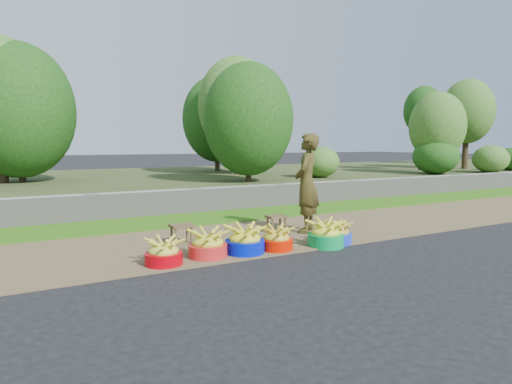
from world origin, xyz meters
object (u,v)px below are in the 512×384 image
basin_c (245,241)px  basin_f (337,234)px  basin_a (164,253)px  basin_b (208,245)px  basin_e (326,235)px  vendor_woman (307,183)px  stool_left (181,228)px  stool_right (276,219)px  basin_d (276,240)px

basin_c → basin_f: (1.56, -0.11, -0.03)m
basin_a → basin_b: 0.64m
basin_a → basin_e: bearing=-3.7°
basin_e → vendor_woman: 1.23m
basin_e → stool_left: bearing=148.0°
stool_right → basin_f: bearing=-69.1°
basin_b → basin_f: bearing=-4.4°
basin_a → stool_left: 1.17m
basin_d → stool_right: size_ratio=1.44×
basin_a → basin_c: size_ratio=0.86×
stool_right → vendor_woman: 0.82m
basin_a → vendor_woman: bearing=16.2°
basin_a → basin_e: size_ratio=0.88×
basin_a → basin_f: bearing=-1.7°
basin_a → basin_e: 2.46m
basin_d → stool_right: 1.24m
basin_c → vendor_woman: size_ratio=0.33×
stool_right → stool_left: bearing=-179.2°
basin_e → stool_right: basin_e is taller
stool_right → vendor_woman: vendor_woman is taller
basin_c → basin_d: (0.49, -0.05, -0.03)m
basin_b → basin_d: (1.03, -0.09, -0.02)m
basin_c → basin_e: basin_c is taller
basin_b → vendor_woman: bearing=18.8°
basin_a → basin_f: size_ratio=1.04×
basin_c → stool_left: size_ratio=1.61×
basin_c → stool_right: 1.52m
basin_d → basin_e: size_ratio=0.88×
basin_a → stool_left: basin_a is taller
basin_a → basin_f: 2.74m
basin_c → basin_d: size_ratio=1.15×
basin_f → vendor_woman: size_ratio=0.27×
basin_a → basin_f: basin_a is taller
basin_b → basin_e: size_ratio=0.97×
basin_b → vendor_woman: vendor_woman is taller
basin_c → stool_right: basin_c is taller
basin_a → basin_c: basin_c is taller
stool_left → stool_right: size_ratio=1.04×
basin_f → stool_left: bearing=153.1°
stool_right → vendor_woman: (0.47, -0.23, 0.62)m
vendor_woman → stool_right: bearing=-68.8°
basin_b → basin_f: basin_b is taller
basin_a → basin_c: bearing=1.5°
basin_a → basin_d: bearing=-0.5°
basin_c → stool_right: bearing=41.8°
basin_e → basin_b: bearing=172.5°
basin_f → stool_left: size_ratio=1.34×
stool_left → stool_right: (1.73, 0.02, -0.00)m
basin_d → basin_f: 1.07m
basin_b → stool_right: basin_b is taller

